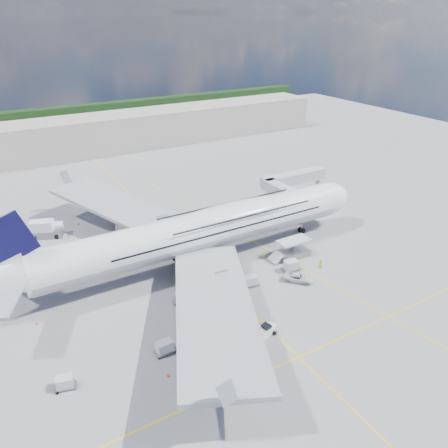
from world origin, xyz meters
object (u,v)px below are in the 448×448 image
dolly_nose_far (291,265)px  crew_wing (201,302)px  dolly_row_a (165,347)px  crew_van (321,264)px  cargo_loader (292,251)px  cone_tail (36,323)px  dolly_back (65,382)px  baggage_tug (266,331)px  service_van (299,278)px  crew_loader (263,256)px  cone_wing_left_inner (118,266)px  dolly_row_b (181,298)px  jet_bridge (290,185)px  catering_truck_outer (46,230)px  cone_wing_left_outer (78,224)px  cone_wing_right_inner (213,307)px  dolly_row_c (233,314)px  cone_nose (332,205)px  airliner (201,231)px  catering_truck_inner (128,229)px  cone_wing_right_outer (168,375)px  crew_nose (315,222)px  dolly_nose_near (250,281)px

dolly_nose_far → crew_wing: dolly_nose_far is taller
dolly_row_a → crew_van: bearing=8.8°
cargo_loader → cone_tail: size_ratio=16.39×
dolly_back → baggage_tug: size_ratio=0.93×
baggage_tug → service_van: 16.29m
crew_loader → crew_van: 11.16m
cone_wing_left_inner → dolly_row_b: bearing=-70.9°
jet_bridge → catering_truck_outer: bearing=164.3°
cone_wing_left_outer → cone_wing_right_inner: cone_wing_right_inner is taller
dolly_row_b → dolly_row_c: 9.27m
dolly_row_b → cone_nose: 53.02m
baggage_tug → cone_tail: bearing=130.2°
crew_van → cone_wing_left_inner: crew_van is taller
dolly_row_a → cone_tail: dolly_row_a is taller
airliner → cone_nose: bearing=10.8°
cone_wing_right_inner → catering_truck_outer: bearing=115.0°
dolly_nose_far → catering_truck_inner: catering_truck_inner is taller
catering_truck_inner → crew_wing: 30.58m
jet_bridge → cone_wing_right_outer: bearing=-143.5°
crew_wing → cone_wing_right_inner: (1.36, -1.66, -0.62)m
cone_tail → airliner: bearing=7.0°
crew_loader → cone_wing_right_outer: 34.33m
airliner → baggage_tug: airliner is taller
cone_wing_left_inner → cone_wing_right_outer: bearing=-95.5°
dolly_back → baggage_tug: (28.36, -4.62, -0.12)m
jet_bridge → crew_nose: jet_bridge is taller
cone_wing_left_outer → cone_wing_right_inner: 44.62m
catering_truck_outer → crew_loader: bearing=-20.7°
dolly_row_a → dolly_row_b: (7.12, 9.72, -0.07)m
baggage_tug → cone_wing_right_outer: (-16.11, -0.21, -0.56)m
cone_wing_left_outer → cone_wing_right_inner: size_ratio=0.94×
cargo_loader → dolly_nose_far: cargo_loader is taller
catering_truck_inner → crew_wing: size_ratio=3.36×
jet_bridge → dolly_row_c: jet_bridge is taller
cone_wing_left_outer → airliner: bearing=-60.0°
catering_truck_outer → cone_tail: bearing=-82.2°
cone_wing_left_outer → service_van: bearing=-56.7°
airliner → jet_bridge: size_ratio=4.21×
dolly_back → crew_van: dolly_back is taller
dolly_row_a → cone_wing_left_inner: 26.07m
crew_wing → dolly_row_a: bearing=156.3°
baggage_tug → dolly_row_c: bearing=89.6°
service_van → cone_wing_right_outer: service_van is taller
dolly_row_b → catering_truck_outer: size_ratio=0.45×
dolly_nose_near → crew_van: 15.15m
dolly_back → crew_loader: bearing=33.1°
cargo_loader → cone_nose: (24.33, 14.90, -1.00)m
catering_truck_inner → cone_tail: 31.25m
crew_van → cone_tail: (-49.58, 9.36, -0.62)m
dolly_back → cone_nose: (70.79, 27.01, -0.70)m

